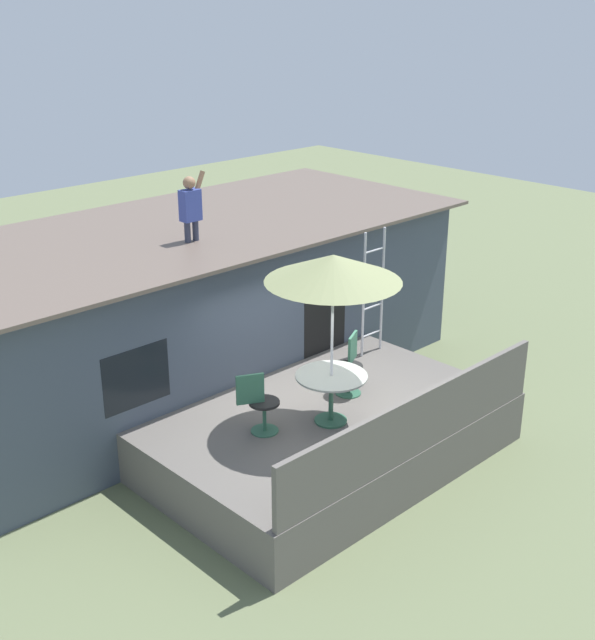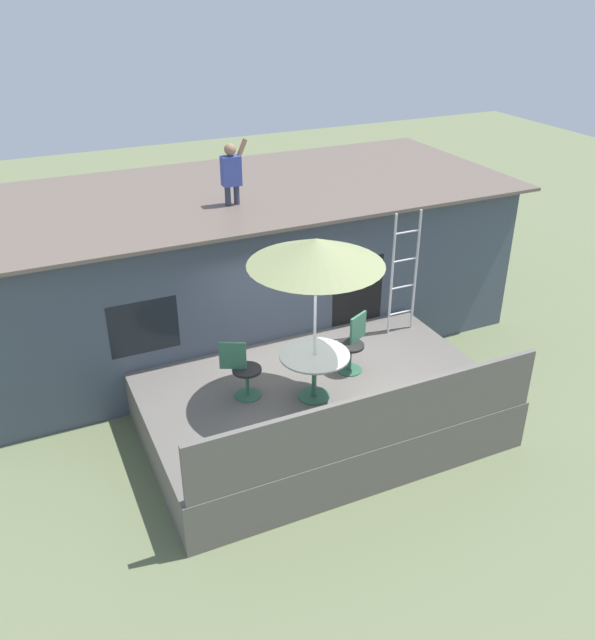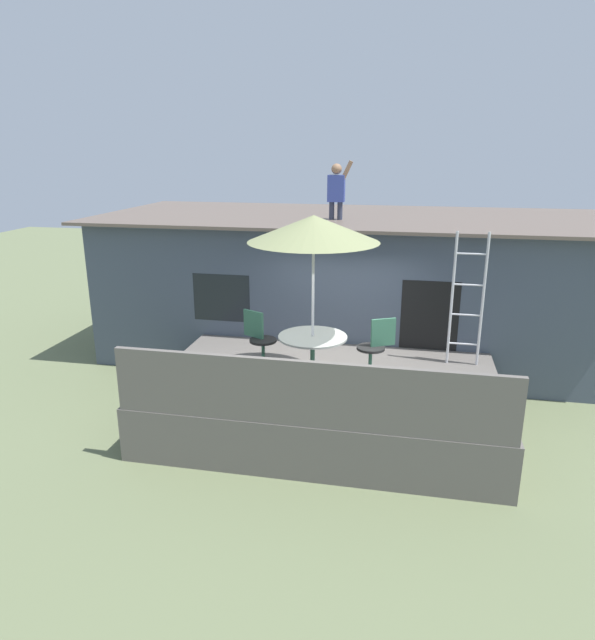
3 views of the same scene
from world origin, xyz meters
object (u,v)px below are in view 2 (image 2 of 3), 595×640
step_ladder (404,273)px  patio_chair_left (242,370)px  patio_umbrella (316,252)px  person_figure (232,170)px  patio_table (314,364)px  patio_chair_right (353,344)px

step_ladder → patio_chair_left: bearing=-166.8°
patio_umbrella → step_ladder: (2.31, 1.25, -1.25)m
patio_umbrella → patio_chair_left: size_ratio=2.76×
person_figure → patio_table: bearing=-88.3°
patio_table → person_figure: person_figure is taller
patio_table → step_ladder: 2.67m
patio_chair_right → patio_umbrella: bearing=0.0°
patio_table → patio_chair_left: size_ratio=1.13×
patio_chair_right → person_figure: bearing=-96.1°
step_ladder → patio_chair_left: (-3.26, -0.77, -0.64)m
patio_table → step_ladder: size_ratio=0.47×
step_ladder → person_figure: 3.41m
patio_table → patio_chair_right: patio_chair_right is taller
patio_umbrella → person_figure: person_figure is taller
person_figure → patio_chair_left: 3.53m
patio_umbrella → step_ladder: size_ratio=1.15×
patio_table → patio_chair_left: 1.08m
patio_table → patio_chair_left: patio_chair_left is taller
person_figure → patio_umbrella: bearing=-88.3°
patio_chair_left → patio_table: bearing=0.0°
step_ladder → patio_chair_left: 3.41m
patio_umbrella → patio_chair_right: size_ratio=2.76×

